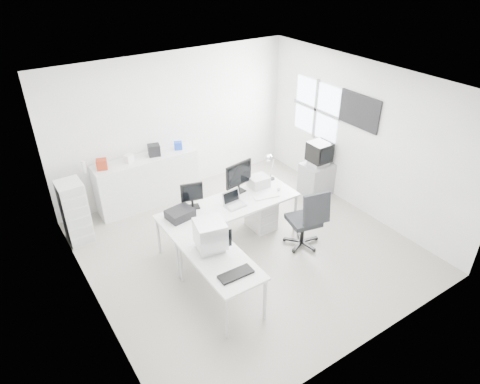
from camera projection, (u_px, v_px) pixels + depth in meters
floor at (246, 247)px, 7.28m from camera, size 5.00×5.00×0.01m
ceiling at (248, 85)px, 5.84m from camera, size 5.00×5.00×0.01m
back_wall at (175, 124)px, 8.35m from camera, size 5.00×0.02×2.80m
left_wall at (83, 228)px, 5.37m from camera, size 0.02×5.00×2.80m
right_wall at (361, 139)px, 7.75m from camera, size 0.02×5.00×2.80m
window at (316, 109)px, 8.49m from camera, size 0.02×1.20×1.10m
wall_picture at (359, 111)px, 7.55m from camera, size 0.04×0.90×0.60m
main_desk at (230, 223)px, 7.25m from camera, size 2.40×0.80×0.75m
side_desk at (221, 279)px, 6.06m from camera, size 0.70×1.40×0.75m
drawer_pedestal at (261, 213)px, 7.65m from camera, size 0.40×0.50×0.60m
inkjet_printer at (180, 214)px, 6.69m from camera, size 0.44×0.37×0.14m
lcd_monitor_small at (192, 196)px, 6.86m from camera, size 0.40×0.30×0.45m
lcd_monitor_large at (239, 177)px, 7.25m from camera, size 0.58×0.31×0.57m
laptop at (235, 201)px, 6.95m from camera, size 0.33×0.34×0.21m
white_keyboard at (266, 196)px, 7.25m from camera, size 0.47×0.23×0.02m
white_mouse at (279, 189)px, 7.42m from camera, size 0.06×0.06×0.06m
laser_printer at (259, 181)px, 7.52m from camera, size 0.34×0.30×0.19m
desk_lamp at (272, 168)px, 7.67m from camera, size 0.17×0.17×0.47m
crt_monitor at (210, 237)px, 5.93m from camera, size 0.45×0.45×0.44m
black_keyboard at (236, 274)px, 5.57m from camera, size 0.48×0.20×0.03m
office_chair at (304, 218)px, 7.08m from camera, size 0.75×0.75×1.09m
tv_cabinet at (317, 178)px, 8.68m from camera, size 0.60×0.49×0.66m
crt_tv at (319, 154)px, 8.40m from camera, size 0.50×0.48×0.45m
sideboard at (148, 181)px, 8.25m from camera, size 1.98×0.50×0.99m
clutter_box_a at (102, 164)px, 7.57m from camera, size 0.22×0.21×0.18m
clutter_box_b at (129, 158)px, 7.82m from camera, size 0.18×0.17×0.15m
clutter_box_c at (154, 150)px, 8.04m from camera, size 0.26×0.24×0.21m
clutter_box_d at (178, 146)px, 8.29m from camera, size 0.19×0.18×0.15m
clutter_bottle at (84, 167)px, 7.45m from camera, size 0.07×0.07×0.22m
filing_cabinet at (75, 212)px, 7.18m from camera, size 0.40×0.47×1.13m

